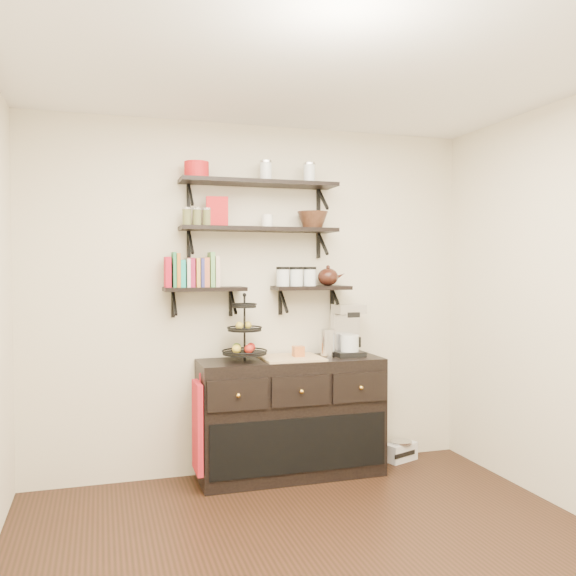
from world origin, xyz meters
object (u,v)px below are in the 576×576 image
Objects in this scene: coffee_maker at (347,331)px; radio at (401,451)px; sideboard at (291,417)px; fruit_stand at (245,339)px.

radio is at bearing 6.18° from coffee_maker.
fruit_stand reaches higher than sideboard.
radio is at bearing 3.44° from fruit_stand.
fruit_stand reaches higher than coffee_maker.
coffee_maker is at bearing 3.36° from sideboard.
fruit_stand is 1.19× the size of coffee_maker.
sideboard reaches higher than radio.
fruit_stand is 1.59× the size of radio.
coffee_maker reaches higher than radio.
sideboard is at bearing 164.00° from radio.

